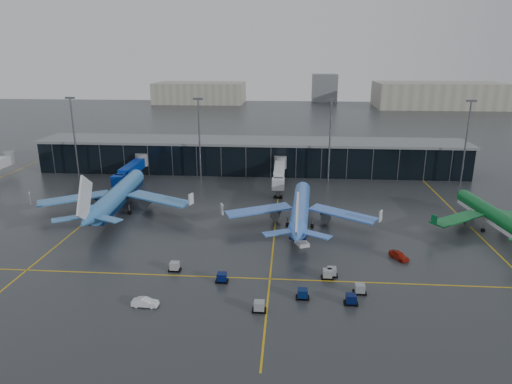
# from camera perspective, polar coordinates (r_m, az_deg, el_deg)

# --- Properties ---
(ground) EXTENTS (600.00, 600.00, 0.00)m
(ground) POSITION_cam_1_polar(r_m,az_deg,el_deg) (96.76, -3.79, -6.45)
(ground) COLOR #282B2D
(ground) RESTS_ON ground
(terminal_pier) EXTENTS (142.00, 17.00, 10.70)m
(terminal_pier) POSITION_cam_1_polar(r_m,az_deg,el_deg) (153.99, -0.60, 4.60)
(terminal_pier) COLOR black
(terminal_pier) RESTS_ON ground
(jet_bridges) EXTENTS (94.00, 27.50, 7.20)m
(jet_bridges) POSITION_cam_1_polar(r_m,az_deg,el_deg) (143.45, -15.37, 2.71)
(jet_bridges) COLOR #595B60
(jet_bridges) RESTS_ON ground
(flood_masts) EXTENTS (203.00, 0.50, 25.50)m
(flood_masts) POSITION_cam_1_polar(r_m,az_deg,el_deg) (140.25, 1.01, 6.87)
(flood_masts) COLOR #595B60
(flood_masts) RESTS_ON ground
(distant_hangars) EXTENTS (260.00, 71.00, 22.00)m
(distant_hangars) POSITION_cam_1_polar(r_m,az_deg,el_deg) (361.02, 10.46, 11.99)
(distant_hangars) COLOR #B2AD99
(distant_hangars) RESTS_ON ground
(taxi_lines) EXTENTS (220.00, 120.00, 0.02)m
(taxi_lines) POSITION_cam_1_polar(r_m,az_deg,el_deg) (105.71, 2.40, -4.34)
(taxi_lines) COLOR gold
(taxi_lines) RESTS_ON ground
(airliner_arkefly) EXTENTS (42.85, 48.12, 14.11)m
(airliner_arkefly) POSITION_cam_1_polar(r_m,az_deg,el_deg) (118.68, -16.94, 0.90)
(airliner_arkefly) COLOR #3A7ABE
(airliner_arkefly) RESTS_ON ground
(airliner_klm_near) EXTENTS (38.72, 43.50, 12.77)m
(airliner_klm_near) POSITION_cam_1_polar(r_m,az_deg,el_deg) (105.55, 5.61, -0.77)
(airliner_klm_near) COLOR #4379DD
(airliner_klm_near) RESTS_ON ground
(airliner_aer_lingus) EXTENTS (36.33, 40.22, 11.25)m
(airliner_aer_lingus) POSITION_cam_1_polar(r_m,az_deg,el_deg) (115.48, 27.51, -1.50)
(airliner_aer_lingus) COLOR #0C6527
(airliner_aer_lingus) RESTS_ON ground
(baggage_carts) EXTENTS (35.00, 14.11, 1.70)m
(baggage_carts) POSITION_cam_1_polar(r_m,az_deg,el_deg) (79.17, 4.23, -11.46)
(baggage_carts) COLOR black
(baggage_carts) RESTS_ON ground
(mobile_airstair) EXTENTS (3.21, 3.78, 3.45)m
(mobile_airstair) POSITION_cam_1_polar(r_m,az_deg,el_deg) (96.09, 5.77, -6.17)
(mobile_airstair) COLOR silver
(mobile_airstair) RESTS_ON ground
(service_van_red) EXTENTS (3.79, 4.78, 1.53)m
(service_van_red) POSITION_cam_1_polar(r_m,az_deg,el_deg) (93.62, 17.44, -7.56)
(service_van_red) COLOR #9F1A0C
(service_van_red) RESTS_ON ground
(service_van_white) EXTENTS (4.30, 1.62, 1.40)m
(service_van_white) POSITION_cam_1_polar(r_m,az_deg,el_deg) (76.09, -13.69, -13.26)
(service_van_white) COLOR white
(service_van_white) RESTS_ON ground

